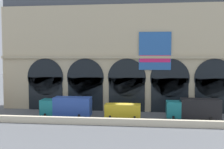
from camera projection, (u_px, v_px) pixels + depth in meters
ground_plane at (125, 118)px, 40.30m from camera, size 200.00×200.00×0.00m
quay_parapet_wall at (122, 122)px, 35.85m from camera, size 90.00×0.70×0.92m
station_building at (128, 48)px, 46.84m from camera, size 43.60×4.98×22.10m
box_truck_midwest at (67, 106)px, 40.34m from camera, size 7.50×2.91×3.12m
van_center at (123, 110)px, 39.61m from camera, size 5.20×2.48×2.20m
box_truck_mideast at (194, 109)px, 38.67m from camera, size 7.50×2.91×3.12m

